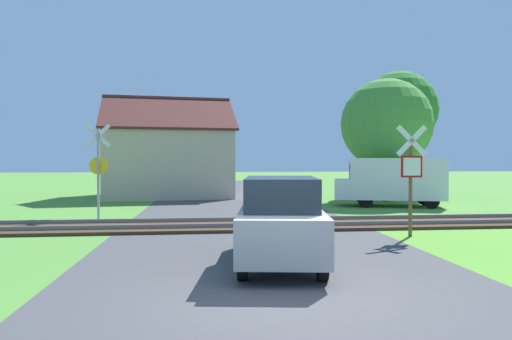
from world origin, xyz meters
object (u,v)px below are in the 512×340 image
at_px(stop_sign_near, 411,173).
at_px(tree_far, 399,110).
at_px(parked_car, 281,220).
at_px(house, 168,161).
at_px(mail_truck, 392,180).
at_px(crossing_sign_far, 98,164).
at_px(tree_right, 386,124).

height_order(stop_sign_near, tree_far, tree_far).
bearing_deg(stop_sign_near, parked_car, 36.31).
xyz_separation_m(house, mail_truck, (10.85, -7.16, -0.87)).
bearing_deg(parked_car, house, 109.59).
distance_m(stop_sign_near, tree_far, 15.48).
bearing_deg(tree_far, house, 173.94).
bearing_deg(mail_truck, house, 72.13).
distance_m(crossing_sign_far, tree_right, 14.62).
xyz_separation_m(stop_sign_near, tree_far, (5.74, 13.98, 3.37)).
bearing_deg(stop_sign_near, house, -61.38).
xyz_separation_m(tree_far, tree_right, (-2.05, -3.18, -1.13)).
xyz_separation_m(stop_sign_near, house, (-7.91, 15.43, 0.33)).
xyz_separation_m(crossing_sign_far, tree_right, (13.21, 5.94, 2.05)).
height_order(tree_far, parked_car, tree_far).
relative_size(stop_sign_near, house, 0.38).
bearing_deg(mail_truck, parked_car, 163.17).
bearing_deg(parked_car, stop_sign_near, 42.76).
bearing_deg(parked_car, mail_truck, 65.53).
bearing_deg(tree_right, crossing_sign_far, -155.79).
distance_m(stop_sign_near, crossing_sign_far, 10.70).
xyz_separation_m(stop_sign_near, crossing_sign_far, (-9.52, 4.87, 0.20)).
height_order(tree_far, tree_right, tree_far).
bearing_deg(crossing_sign_far, house, 75.06).
distance_m(house, tree_far, 14.06).
height_order(stop_sign_near, parked_car, stop_sign_near).
distance_m(tree_far, tree_right, 3.95).
relative_size(tree_right, mail_truck, 1.22).
relative_size(tree_far, mail_truck, 1.42).
bearing_deg(tree_far, mail_truck, -116.10).
relative_size(house, parked_car, 1.93).
bearing_deg(parked_car, tree_right, 68.18).
height_order(stop_sign_near, tree_right, tree_right).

